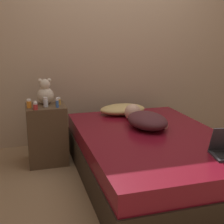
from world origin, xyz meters
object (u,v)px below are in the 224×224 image
object	(u,v)px
pillow	(123,109)
bottle_red	(35,106)
bottle_amber	(58,101)
bottle_orange	(29,104)
teddy_bear	(45,93)
bottle_pink	(35,105)
bottle_clear	(46,102)
bottle_blue	(57,103)
person_lying	(145,119)

from	to	relation	value
pillow	bottle_red	world-z (taller)	bottle_red
bottle_amber	bottle_orange	distance (m)	0.31
teddy_bear	pillow	bearing A→B (deg)	1.87
bottle_amber	bottle_red	bearing A→B (deg)	-145.14
pillow	bottle_pink	size ratio (longest dim) A/B	7.25
pillow	bottle_orange	size ratio (longest dim) A/B	5.82
bottle_red	bottle_pink	size ratio (longest dim) A/B	0.99
teddy_bear	bottle_clear	bearing A→B (deg)	-94.69
pillow	bottle_orange	world-z (taller)	bottle_orange
teddy_bear	bottle_blue	size ratio (longest dim) A/B	2.93
person_lying	bottle_red	xyz separation A→B (m)	(-1.06, 0.28, 0.14)
teddy_bear	person_lying	bearing A→B (deg)	-28.82
person_lying	bottle_blue	bearing A→B (deg)	152.69
bottle_amber	bottle_clear	xyz separation A→B (m)	(-0.14, -0.07, 0.01)
bottle_blue	bottle_red	distance (m)	0.22
bottle_blue	bottle_red	xyz separation A→B (m)	(-0.22, -0.04, -0.01)
bottle_blue	bottle_pink	bearing A→B (deg)	173.23
pillow	bottle_orange	bearing A→B (deg)	-171.07
bottle_clear	bottle_pink	distance (m)	0.11
bottle_blue	person_lying	bearing A→B (deg)	-20.70
bottle_clear	bottle_pink	size ratio (longest dim) A/B	1.36
bottle_clear	bottle_pink	world-z (taller)	bottle_clear
teddy_bear	bottle_blue	world-z (taller)	teddy_bear
person_lying	bottle_orange	bearing A→B (deg)	154.64
bottle_amber	bottle_red	xyz separation A→B (m)	(-0.25, -0.17, -0.00)
teddy_bear	bottle_orange	distance (m)	0.24
bottle_amber	bottle_orange	xyz separation A→B (m)	(-0.30, -0.07, 0.01)
person_lying	bottle_clear	world-z (taller)	bottle_clear
person_lying	bottle_pink	world-z (taller)	bottle_pink
teddy_bear	bottle_red	bearing A→B (deg)	-116.35
bottle_orange	bottle_blue	distance (m)	0.29
person_lying	bottle_red	distance (m)	1.10
bottle_orange	bottle_clear	bearing A→B (deg)	-0.55
pillow	bottle_blue	bearing A→B (deg)	-163.69
person_lying	bottle_amber	size ratio (longest dim) A/B	8.93
person_lying	bottle_orange	distance (m)	1.19
pillow	teddy_bear	xyz separation A→B (m)	(-0.88, -0.03, 0.25)
teddy_bear	bottle_orange	world-z (taller)	teddy_bear
pillow	bottle_clear	distance (m)	0.93
teddy_bear	bottle_pink	bearing A→B (deg)	-124.27
pillow	bottle_blue	size ratio (longest dim) A/B	5.68
pillow	teddy_bear	bearing A→B (deg)	-178.13
bottle_amber	bottle_blue	distance (m)	0.13
teddy_bear	bottle_red	size ratio (longest dim) A/B	3.78
bottle_clear	bottle_red	xyz separation A→B (m)	(-0.11, -0.10, -0.01)
bottle_blue	bottle_pink	size ratio (longest dim) A/B	1.28
bottle_pink	bottle_amber	bearing A→B (deg)	23.11
bottle_amber	bottle_red	distance (m)	0.30
bottle_orange	teddy_bear	bearing A→B (deg)	37.72
bottle_clear	pillow	bearing A→B (deg)	10.66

